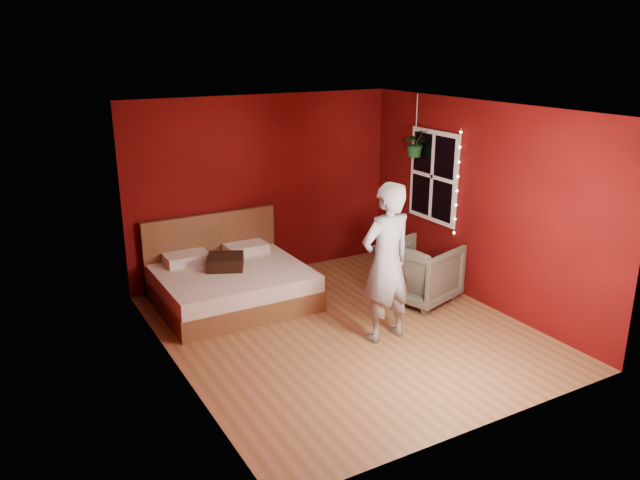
{
  "coord_description": "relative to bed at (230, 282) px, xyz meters",
  "views": [
    {
      "loc": [
        -3.58,
        -5.72,
        3.29
      ],
      "look_at": [
        -0.12,
        0.4,
        1.04
      ],
      "focal_mm": 35.0,
      "sensor_mm": 36.0,
      "label": 1
    }
  ],
  "objects": [
    {
      "name": "person",
      "position": [
        1.15,
        -1.86,
        0.65
      ],
      "size": [
        0.71,
        0.5,
        1.85
      ],
      "primitive_type": "imported",
      "rotation": [
        0.0,
        0.0,
        3.22
      ],
      "color": "gray",
      "rests_on": "ground"
    },
    {
      "name": "throw_pillow",
      "position": [
        -0.04,
        0.03,
        0.28
      ],
      "size": [
        0.6,
        0.6,
        0.16
      ],
      "primitive_type": "cube",
      "rotation": [
        0.0,
        0.0,
        -0.44
      ],
      "color": "black",
      "rests_on": "bed"
    },
    {
      "name": "floor",
      "position": [
        0.86,
        -1.48,
        -0.27
      ],
      "size": [
        4.5,
        4.5,
        0.0
      ],
      "primitive_type": "plane",
      "color": "#935C3B",
      "rests_on": "ground"
    },
    {
      "name": "hanging_plant",
      "position": [
        2.71,
        -0.3,
        1.66
      ],
      "size": [
        0.37,
        0.33,
        0.86
      ],
      "color": "silver",
      "rests_on": "room_walls"
    },
    {
      "name": "handbag",
      "position": [
        1.91,
        -0.93,
        0.61
      ],
      "size": [
        0.28,
        0.21,
        0.18
      ],
      "primitive_type": "cube",
      "rotation": [
        0.0,
        0.0,
        -0.38
      ],
      "color": "black",
      "rests_on": "armchair"
    },
    {
      "name": "room_walls",
      "position": [
        0.86,
        -1.48,
        1.41
      ],
      "size": [
        4.04,
        4.54,
        2.62
      ],
      "color": "#600B0A",
      "rests_on": "ground"
    },
    {
      "name": "fairy_lights",
      "position": [
        2.8,
        -1.11,
        1.23
      ],
      "size": [
        0.04,
        0.04,
        1.45
      ],
      "color": "silver",
      "rests_on": "room_walls"
    },
    {
      "name": "bed",
      "position": [
        0.0,
        0.0,
        0.0
      ],
      "size": [
        1.89,
        1.61,
        1.04
      ],
      "color": "brown",
      "rests_on": "ground"
    },
    {
      "name": "armchair",
      "position": [
        2.2,
        -1.18,
        0.13
      ],
      "size": [
        1.08,
        1.06,
        0.79
      ],
      "primitive_type": "imported",
      "rotation": [
        0.0,
        0.0,
        1.87
      ],
      "color": "#5F5C4B",
      "rests_on": "ground"
    },
    {
      "name": "window",
      "position": [
        2.83,
        -0.58,
        1.23
      ],
      "size": [
        0.05,
        0.97,
        1.27
      ],
      "color": "white",
      "rests_on": "room_walls"
    }
  ]
}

